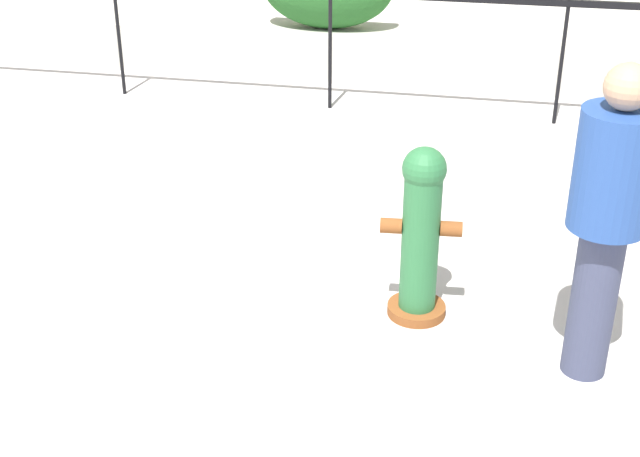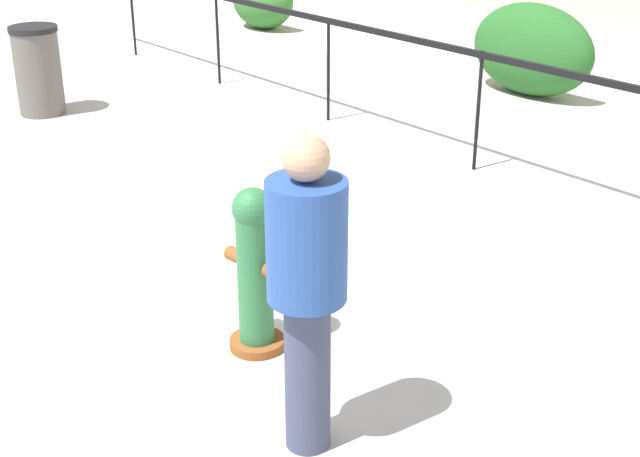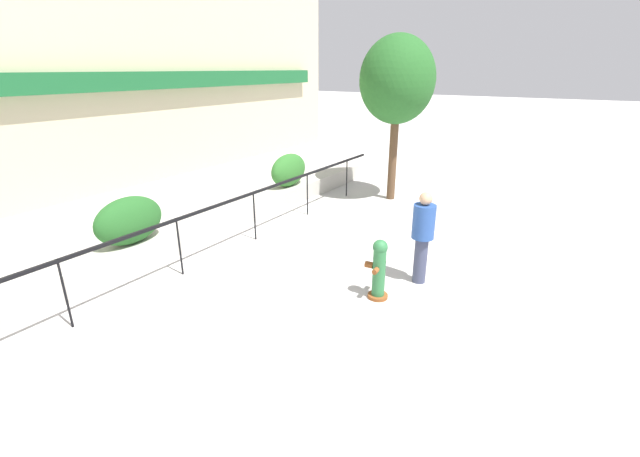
{
  "view_description": "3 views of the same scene",
  "coord_description": "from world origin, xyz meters",
  "px_view_note": "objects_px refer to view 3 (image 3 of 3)",
  "views": [
    {
      "loc": [
        1.59,
        -3.27,
        2.92
      ],
      "look_at": [
        0.6,
        1.52,
        0.42
      ],
      "focal_mm": 50.0,
      "sensor_mm": 36.0,
      "label": 1
    },
    {
      "loc": [
        5.17,
        -1.54,
        2.99
      ],
      "look_at": [
        1.26,
        1.84,
        0.69
      ],
      "focal_mm": 50.0,
      "sensor_mm": 36.0,
      "label": 2
    },
    {
      "loc": [
        -4.82,
        -1.37,
        3.75
      ],
      "look_at": [
        1.78,
        2.88,
        0.79
      ],
      "focal_mm": 24.0,
      "sensor_mm": 36.0,
      "label": 3
    }
  ],
  "objects_px": {
    "hedge_bush_2": "(289,170)",
    "fire_hydrant": "(379,269)",
    "pedestrian": "(423,232)",
    "street_tree": "(397,81)",
    "hedge_bush_1": "(129,220)"
  },
  "relations": [
    {
      "from": "street_tree",
      "to": "hedge_bush_2",
      "type": "bearing_deg",
      "value": 129.89
    },
    {
      "from": "hedge_bush_1",
      "to": "street_tree",
      "type": "bearing_deg",
      "value": -18.3
    },
    {
      "from": "fire_hydrant",
      "to": "street_tree",
      "type": "relative_size",
      "value": 0.23
    },
    {
      "from": "pedestrian",
      "to": "street_tree",
      "type": "bearing_deg",
      "value": 29.52
    },
    {
      "from": "hedge_bush_2",
      "to": "street_tree",
      "type": "bearing_deg",
      "value": -50.11
    },
    {
      "from": "hedge_bush_1",
      "to": "fire_hydrant",
      "type": "bearing_deg",
      "value": -72.39
    },
    {
      "from": "hedge_bush_2",
      "to": "fire_hydrant",
      "type": "height_order",
      "value": "hedge_bush_2"
    },
    {
      "from": "hedge_bush_1",
      "to": "fire_hydrant",
      "type": "relative_size",
      "value": 1.32
    },
    {
      "from": "fire_hydrant",
      "to": "street_tree",
      "type": "height_order",
      "value": "street_tree"
    },
    {
      "from": "street_tree",
      "to": "fire_hydrant",
      "type": "bearing_deg",
      "value": -158.06
    },
    {
      "from": "fire_hydrant",
      "to": "street_tree",
      "type": "bearing_deg",
      "value": 21.94
    },
    {
      "from": "hedge_bush_2",
      "to": "fire_hydrant",
      "type": "distance_m",
      "value": 5.97
    },
    {
      "from": "hedge_bush_2",
      "to": "fire_hydrant",
      "type": "relative_size",
      "value": 1.33
    },
    {
      "from": "pedestrian",
      "to": "hedge_bush_1",
      "type": "bearing_deg",
      "value": 115.76
    },
    {
      "from": "hedge_bush_2",
      "to": "pedestrian",
      "type": "relative_size",
      "value": 0.83
    }
  ]
}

